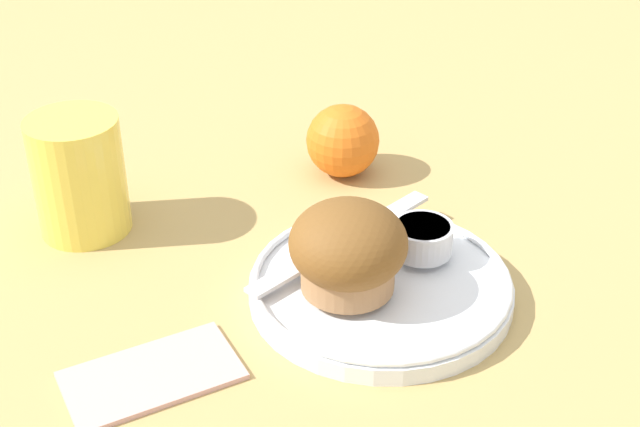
{
  "coord_description": "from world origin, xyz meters",
  "views": [
    {
      "loc": [
        -0.31,
        -0.46,
        0.41
      ],
      "look_at": [
        -0.04,
        0.05,
        0.06
      ],
      "focal_mm": 50.0,
      "sensor_mm": 36.0,
      "label": 1
    }
  ],
  "objects_px": {
    "orange_fruit": "(343,141)",
    "muffin": "(351,252)",
    "butter_knife": "(343,241)",
    "juice_glass": "(79,176)"
  },
  "relations": [
    {
      "from": "muffin",
      "to": "orange_fruit",
      "type": "xyz_separation_m",
      "value": [
        0.1,
        0.19,
        -0.02
      ]
    },
    {
      "from": "butter_knife",
      "to": "juice_glass",
      "type": "height_order",
      "value": "juice_glass"
    },
    {
      "from": "butter_knife",
      "to": "juice_glass",
      "type": "bearing_deg",
      "value": 120.82
    },
    {
      "from": "muffin",
      "to": "orange_fruit",
      "type": "height_order",
      "value": "muffin"
    },
    {
      "from": "butter_knife",
      "to": "orange_fruit",
      "type": "relative_size",
      "value": 2.81
    },
    {
      "from": "orange_fruit",
      "to": "muffin",
      "type": "bearing_deg",
      "value": -117.6
    },
    {
      "from": "butter_knife",
      "to": "juice_glass",
      "type": "relative_size",
      "value": 1.88
    },
    {
      "from": "orange_fruit",
      "to": "juice_glass",
      "type": "xyz_separation_m",
      "value": [
        -0.24,
        0.02,
        0.02
      ]
    },
    {
      "from": "butter_knife",
      "to": "muffin",
      "type": "bearing_deg",
      "value": -132.25
    },
    {
      "from": "juice_glass",
      "to": "butter_knife",
      "type": "bearing_deg",
      "value": -41.49
    }
  ]
}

